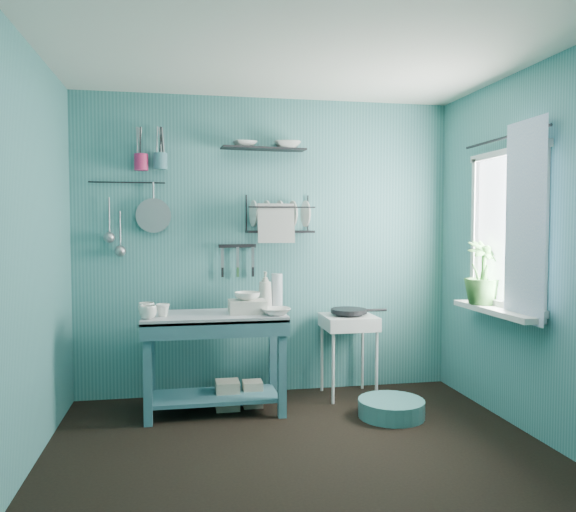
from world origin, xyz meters
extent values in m
plane|color=black|center=(0.00, 0.00, 0.00)|extent=(3.20, 3.20, 0.00)
plane|color=silver|center=(0.00, 0.00, 2.50)|extent=(3.20, 3.20, 0.00)
plane|color=#3A7776|center=(0.00, 1.50, 1.25)|extent=(3.20, 0.00, 3.20)
plane|color=#3A7776|center=(0.00, -1.50, 1.25)|extent=(3.20, 0.00, 3.20)
plane|color=#3A7776|center=(-1.60, 0.00, 1.25)|extent=(0.00, 3.00, 3.00)
plane|color=#3A7776|center=(1.60, 0.00, 1.25)|extent=(0.00, 3.00, 3.00)
cube|color=#356571|center=(-0.49, 1.03, 0.38)|extent=(1.10, 0.59, 0.76)
imported|color=silver|center=(-0.97, 0.87, 0.81)|extent=(0.12, 0.12, 0.10)
imported|color=silver|center=(-0.87, 0.97, 0.80)|extent=(0.14, 0.14, 0.09)
imported|color=silver|center=(-0.99, 1.03, 0.81)|extent=(0.17, 0.17, 0.10)
cube|color=beige|center=(-0.24, 1.01, 0.81)|extent=(0.28, 0.22, 0.10)
imported|color=silver|center=(-0.24, 1.01, 0.89)|extent=(0.19, 0.19, 0.06)
imported|color=beige|center=(-0.07, 1.23, 0.91)|extent=(0.11, 0.12, 0.30)
cylinder|color=silver|center=(0.03, 1.25, 0.90)|extent=(0.09, 0.09, 0.28)
imported|color=silver|center=(-0.04, 0.88, 0.78)|extent=(0.22, 0.22, 0.05)
cube|color=silver|center=(0.64, 1.23, 0.34)|extent=(0.44, 0.44, 0.68)
cylinder|color=black|center=(0.64, 1.23, 0.72)|extent=(0.30, 0.30, 0.03)
cube|color=black|center=(-0.26, 1.47, 1.26)|extent=(0.32, 0.07, 0.03)
cube|color=black|center=(0.08, 1.37, 1.53)|extent=(0.57, 0.30, 0.32)
cube|color=black|center=(-0.05, 1.40, 2.06)|extent=(0.71, 0.24, 0.01)
imported|color=silver|center=(-0.21, 1.40, 2.02)|extent=(0.22, 0.22, 0.05)
imported|color=silver|center=(0.15, 1.40, 2.08)|extent=(0.26, 0.26, 0.06)
cylinder|color=#B62152|center=(-1.04, 1.42, 1.93)|extent=(0.11, 0.11, 0.13)
cylinder|color=#3C727D|center=(-0.89, 1.42, 1.94)|extent=(0.11, 0.11, 0.13)
cylinder|color=gray|center=(-0.95, 1.45, 1.51)|extent=(0.28, 0.03, 0.28)
cylinder|color=gray|center=(-1.29, 1.46, 1.50)|extent=(0.01, 0.01, 0.30)
cylinder|color=gray|center=(-1.21, 1.46, 1.39)|extent=(0.01, 0.01, 0.30)
cylinder|color=black|center=(-1.15, 1.47, 1.77)|extent=(0.60, 0.01, 0.01)
plane|color=white|center=(1.59, 0.45, 1.40)|extent=(0.00, 1.10, 1.10)
cube|color=silver|center=(1.50, 0.45, 0.81)|extent=(0.16, 0.95, 0.04)
plane|color=white|center=(1.52, 0.15, 1.45)|extent=(0.00, 1.35, 1.35)
cylinder|color=black|center=(1.54, 0.45, 2.05)|extent=(0.02, 1.05, 0.02)
imported|color=#2B5E25|center=(1.51, 0.64, 1.07)|extent=(0.33, 0.33, 0.48)
cube|color=tan|center=(-0.39, 1.08, 0.11)|extent=(0.18, 0.18, 0.22)
cube|color=tan|center=(-0.19, 1.11, 0.10)|extent=(0.15, 0.15, 0.20)
cylinder|color=teal|center=(0.80, 0.67, 0.07)|extent=(0.49, 0.49, 0.13)
camera|label=1|loc=(-0.72, -3.23, 1.42)|focal=35.00mm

